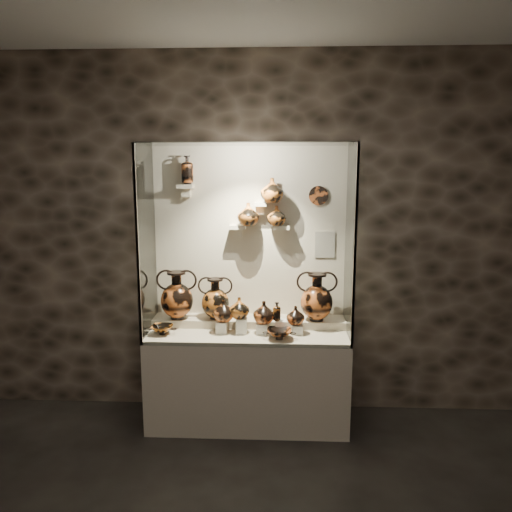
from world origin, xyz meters
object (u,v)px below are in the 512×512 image
Objects in this scene: jug_a at (224,310)px; ovoid_vase_b at (272,190)px; kylix_left at (162,329)px; ovoid_vase_a at (248,214)px; amphora_left at (177,295)px; kylix_right at (279,333)px; amphora_mid at (215,298)px; ovoid_vase_c at (277,216)px; jug_b at (239,308)px; amphora_right at (317,297)px; lekythos_tall at (187,168)px; lekythos_small at (277,310)px; jug_e at (295,315)px; jug_c at (264,312)px.

ovoid_vase_b is (0.40, 0.23, 1.00)m from jug_a.
kylix_left is 1.21m from ovoid_vase_a.
amphora_left is 1.64× the size of kylix_right.
amphora_left is at bearing 163.03° from jug_a.
ovoid_vase_b is at bearing 115.59° from kylix_right.
amphora_mid is at bearing 167.67° from ovoid_vase_b.
ovoid_vase_a is 1.15× the size of ovoid_vase_c.
jug_a is at bearing 165.14° from jug_b.
kylix_left is 1.19× the size of ovoid_vase_a.
amphora_right is 0.93m from ovoid_vase_a.
lekythos_tall is at bearing 169.51° from ovoid_vase_a.
jug_a is at bearing 164.96° from lekythos_small.
jug_e is 0.17m from lekythos_small.
kylix_right is (0.02, -0.12, -0.16)m from lekythos_small.
kylix_left is 0.90× the size of kylix_right.
amphora_right reaches higher than amphora_mid.
kylix_left is 0.98m from kylix_right.
kylix_left is 1.13× the size of ovoid_vase_b.
jug_e is at bearing -66.45° from ovoid_vase_b.
lekythos_small is at bearing -102.88° from ovoid_vase_c.
amphora_left is 1.10m from lekythos_tall.
ovoid_vase_c is at bearing 129.89° from jug_e.
ovoid_vase_a reaches higher than amphora_mid.
kylix_left is at bearing 179.18° from ovoid_vase_b.
ovoid_vase_c reaches higher than jug_a.
amphora_left is 1.82× the size of kylix_left.
ovoid_vase_b reaches higher than lekythos_small.
amphora_mid is at bearing 127.57° from jug_b.
jug_b is at bearing 1.98° from amphora_left.
amphora_left reaches higher than jug_e.
kylix_right is 1.04m from ovoid_vase_a.
jug_e is 0.93× the size of ovoid_vase_c.
ovoid_vase_c is at bearing 23.33° from amphora_left.
lekythos_tall reaches higher than lekythos_small.
jug_b is 0.91× the size of ovoid_vase_a.
amphora_right is 0.40m from lekythos_small.
kylix_right is 1.59m from lekythos_tall.
ovoid_vase_c is (0.10, 0.25, 0.79)m from jug_c.
amphora_right reaches higher than jug_e.
ovoid_vase_a is (-0.41, 0.23, 0.83)m from jug_e.
ovoid_vase_b is at bearing -25.66° from lekythos_tall.
lekythos_tall reaches higher than jug_e.
ovoid_vase_a is (-0.27, 0.38, 0.93)m from kylix_right.
lekythos_small is 0.86m from ovoid_vase_a.
jug_b is 0.67m from kylix_left.
amphora_mid reaches higher than jug_b.
kylix_right is at bearing -50.24° from jug_c.
amphora_mid is 0.28m from jug_b.
lekythos_small is at bearing -25.65° from amphora_mid.
jug_a is (0.43, -0.15, -0.09)m from amphora_left.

